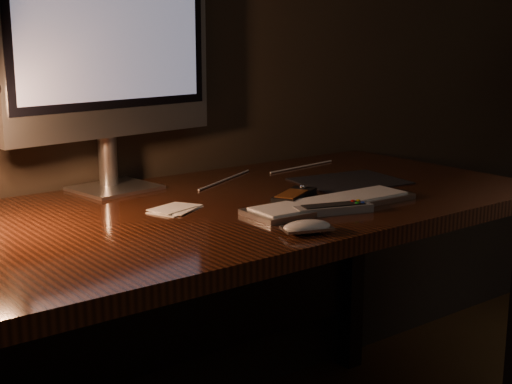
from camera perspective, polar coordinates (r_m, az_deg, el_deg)
desk at (r=1.74m, az=-3.75°, el=-4.68°), size 1.60×0.75×0.75m
monitor at (r=1.79m, az=-11.64°, el=11.70°), size 0.59×0.20×0.62m
keyboard at (r=1.63m, az=6.02°, el=-0.86°), size 0.44×0.14×0.02m
mousepad at (r=1.91m, az=7.51°, el=0.87°), size 0.30×0.26×0.00m
mouse at (r=1.41m, az=4.10°, el=-2.95°), size 0.11×0.08×0.02m
media_remote at (r=1.68m, az=3.10°, el=-0.31°), size 0.16×0.12×0.03m
tv_remote at (r=1.57m, az=6.20°, el=-1.34°), size 0.18×0.10×0.02m
papers at (r=1.60m, az=-6.49°, el=-1.35°), size 0.14×0.12×0.01m
cable at (r=2.00m, az=0.93°, el=1.49°), size 0.54×0.16×0.00m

